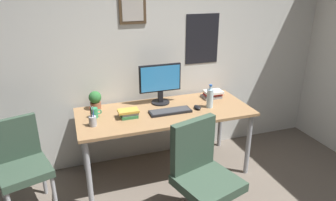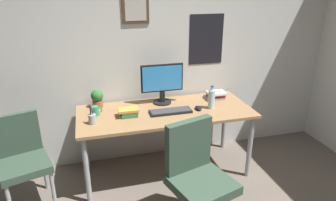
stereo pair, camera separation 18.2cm
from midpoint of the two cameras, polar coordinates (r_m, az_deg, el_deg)
wall_back at (r=3.43m, az=-4.13°, el=9.75°), size 4.40×0.10×2.60m
desk at (r=3.20m, az=-2.21°, el=-3.05°), size 1.80×0.76×0.74m
office_chair at (r=2.60m, az=4.27°, el=-13.09°), size 0.58×0.59×0.95m
side_chair at (r=3.10m, az=-27.24°, el=-10.05°), size 0.53×0.53×0.88m
monitor at (r=3.29m, az=-3.05°, el=3.41°), size 0.46×0.20×0.43m
keyboard at (r=3.12m, az=-1.24°, el=-2.04°), size 0.43×0.15×0.03m
computer_mouse at (r=3.21m, az=3.89°, el=-1.29°), size 0.06×0.11×0.04m
water_bottle at (r=3.23m, az=6.24°, el=0.46°), size 0.07×0.07×0.25m
coffee_mug_near at (r=3.10m, az=-15.16°, el=-2.25°), size 0.11×0.07×0.10m
potted_plant at (r=3.29m, az=-14.96°, el=0.15°), size 0.13×0.13×0.19m
pen_cup at (r=2.93m, az=-15.59°, el=-3.64°), size 0.07×0.07×0.20m
book_stack_left at (r=3.05m, az=-9.00°, el=-2.34°), size 0.20×0.15×0.08m
book_stack_right at (r=3.53m, az=6.83°, el=1.19°), size 0.22×0.16×0.09m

